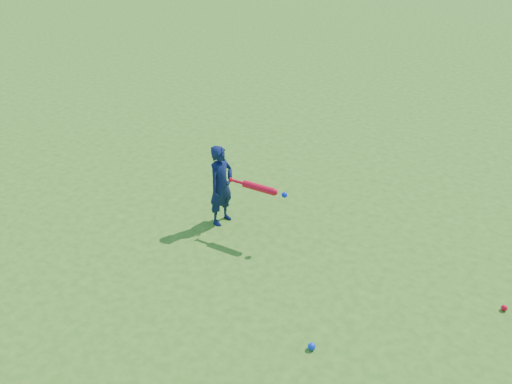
# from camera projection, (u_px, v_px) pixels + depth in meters

# --- Properties ---
(ground) EXTENTS (80.00, 80.00, 0.00)m
(ground) POSITION_uv_depth(u_px,v_px,m) (206.00, 233.00, 7.08)
(ground) COLOR #35701A
(ground) RESTS_ON ground
(child) EXTENTS (0.29, 0.41, 1.05)m
(child) POSITION_uv_depth(u_px,v_px,m) (221.00, 185.00, 7.07)
(child) COLOR #0D1740
(child) RESTS_ON ground
(ground_ball_red) EXTENTS (0.06, 0.06, 0.06)m
(ground_ball_red) POSITION_uv_depth(u_px,v_px,m) (504.00, 308.00, 5.82)
(ground_ball_red) COLOR red
(ground_ball_red) RESTS_ON ground
(ground_ball_blue) EXTENTS (0.08, 0.08, 0.08)m
(ground_ball_blue) POSITION_uv_depth(u_px,v_px,m) (312.00, 346.00, 5.35)
(ground_ball_blue) COLOR #0D36DF
(ground_ball_blue) RESTS_ON ground
(bat_swing) EXTENTS (0.77, 0.10, 0.09)m
(bat_swing) POSITION_uv_depth(u_px,v_px,m) (261.00, 188.00, 6.69)
(bat_swing) COLOR red
(bat_swing) RESTS_ON ground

